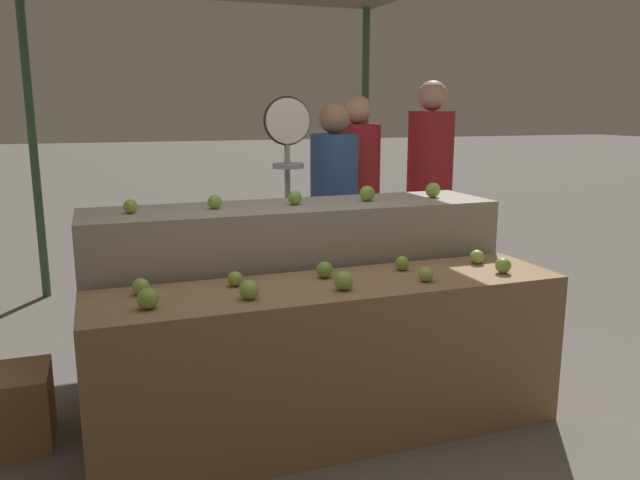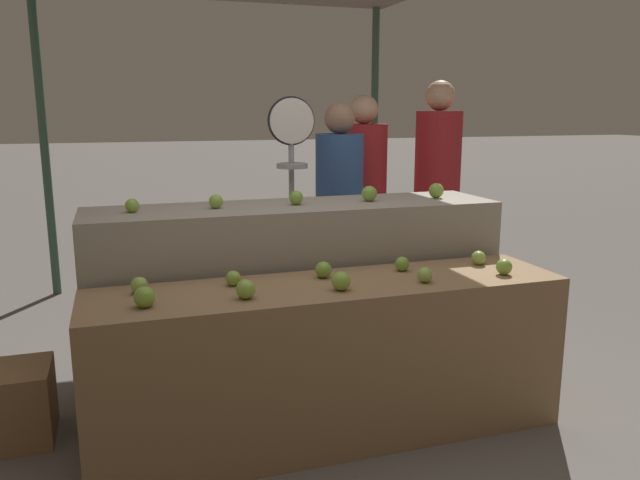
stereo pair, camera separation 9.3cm
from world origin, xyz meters
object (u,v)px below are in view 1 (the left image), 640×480
at_px(wooden_crate_side, 10,409).
at_px(person_customer_right, 430,176).
at_px(person_customer_left, 356,188).
at_px(person_vendor_at_scale, 334,201).
at_px(produce_scale, 288,166).

bearing_deg(wooden_crate_side, person_customer_right, 24.71).
bearing_deg(person_customer_left, person_vendor_at_scale, 71.21).
bearing_deg(person_customer_right, produce_scale, 44.90).
bearing_deg(person_customer_right, person_customer_left, 15.96).
bearing_deg(produce_scale, person_vendor_at_scale, 30.18).
distance_m(person_customer_left, wooden_crate_side, 2.91).
height_order(produce_scale, person_vendor_at_scale, produce_scale).
distance_m(person_customer_right, wooden_crate_side, 3.44).
relative_size(produce_scale, person_vendor_at_scale, 1.02).
relative_size(person_customer_left, person_customer_right, 0.94).
xyz_separation_m(produce_scale, person_vendor_at_scale, (0.41, 0.24, -0.28)).
bearing_deg(wooden_crate_side, produce_scale, 25.14).
height_order(person_vendor_at_scale, wooden_crate_side, person_vendor_at_scale).
bearing_deg(person_customer_right, wooden_crate_side, 45.41).
xyz_separation_m(produce_scale, person_customer_left, (0.77, 0.68, -0.25)).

